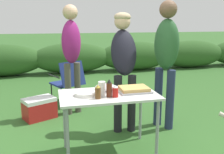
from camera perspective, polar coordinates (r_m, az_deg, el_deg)
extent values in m
plane|color=#336028|center=(3.12, -0.74, -17.03)|extent=(60.00, 60.00, 0.00)
ellipsoid|color=#2D5623|center=(7.74, -24.02, 3.48)|extent=(2.40, 0.90, 0.90)
ellipsoid|color=#2D5623|center=(7.63, -9.08, 4.31)|extent=(2.40, 0.90, 0.90)
ellipsoid|color=#2D5623|center=(8.04, 5.31, 4.84)|extent=(2.40, 0.90, 0.90)
ellipsoid|color=#2D5623|center=(8.89, 17.64, 5.05)|extent=(2.40, 0.90, 0.90)
cube|color=silver|center=(2.83, -0.78, -4.11)|extent=(1.10, 0.64, 0.02)
cylinder|color=gray|center=(2.65, -10.09, -14.13)|extent=(0.04, 0.04, 0.71)
cylinder|color=gray|center=(2.87, 10.31, -12.00)|extent=(0.04, 0.04, 0.71)
cylinder|color=gray|center=(3.14, -10.77, -9.74)|extent=(0.04, 0.04, 0.71)
cylinder|color=gray|center=(3.33, 6.52, -8.30)|extent=(0.04, 0.04, 0.71)
cube|color=#9E9EA3|center=(2.92, 5.03, -3.14)|extent=(0.37, 0.29, 0.02)
cube|color=tan|center=(2.91, 5.04, -2.61)|extent=(0.32, 0.25, 0.04)
cylinder|color=white|center=(2.78, -6.06, -3.80)|extent=(0.24, 0.24, 0.04)
ellipsoid|color=silver|center=(2.96, -1.47, -2.34)|extent=(0.25, 0.25, 0.07)
cylinder|color=white|center=(2.74, -2.34, -2.68)|extent=(0.08, 0.08, 0.16)
cylinder|color=red|center=(2.70, 0.76, -3.50)|extent=(0.06, 0.06, 0.11)
cone|color=white|center=(2.68, 0.76, -2.12)|extent=(0.06, 0.06, 0.03)
cylinder|color=brown|center=(2.64, -3.25, -3.70)|extent=(0.06, 0.06, 0.12)
cone|color=gold|center=(2.62, -3.27, -2.10)|extent=(0.05, 0.05, 0.03)
cylinder|color=#562314|center=(2.70, -0.65, -2.97)|extent=(0.06, 0.06, 0.15)
cone|color=black|center=(2.67, -0.65, -0.94)|extent=(0.05, 0.05, 0.04)
cylinder|color=black|center=(3.51, 1.35, -6.22)|extent=(0.11, 0.11, 0.81)
cylinder|color=black|center=(3.55, 4.51, -6.06)|extent=(0.11, 0.11, 0.81)
ellipsoid|color=black|center=(3.48, 2.68, 5.66)|extent=(0.40, 0.52, 0.71)
sphere|color=#DBAD89|center=(3.58, 2.38, 12.54)|extent=(0.22, 0.22, 0.22)
ellipsoid|color=tan|center=(3.58, 2.39, 13.53)|extent=(0.24, 0.24, 0.13)
cylinder|color=#4C473D|center=(4.22, -9.99, -2.81)|extent=(0.11, 0.11, 0.86)
cylinder|color=#4C473D|center=(4.30, -7.87, -2.43)|extent=(0.11, 0.11, 0.86)
ellipsoid|color=#931E70|center=(4.12, -9.30, 7.91)|extent=(0.40, 0.35, 0.70)
sphere|color=#DBAD89|center=(4.11, -9.54, 14.42)|extent=(0.24, 0.24, 0.24)
cylinder|color=#232D4C|center=(3.80, 10.51, -4.50)|extent=(0.12, 0.12, 0.87)
cylinder|color=#232D4C|center=(3.69, 13.12, -5.12)|extent=(0.12, 0.12, 0.87)
ellipsoid|color=#28562D|center=(3.59, 12.36, 7.31)|extent=(0.42, 0.46, 0.71)
sphere|color=brown|center=(3.58, 12.73, 14.88)|extent=(0.24, 0.24, 0.24)
cube|color=navy|center=(4.81, -10.58, -1.46)|extent=(0.61, 0.61, 0.03)
cube|color=navy|center=(4.52, -9.00, 0.67)|extent=(0.49, 0.34, 0.44)
cylinder|color=black|center=(4.61, -11.47, -4.66)|extent=(0.02, 0.02, 0.38)
cylinder|color=black|center=(4.79, -7.24, -3.82)|extent=(0.02, 0.02, 0.38)
cylinder|color=black|center=(4.95, -13.64, -3.55)|extent=(0.02, 0.02, 0.38)
cylinder|color=black|center=(5.13, -9.61, -2.80)|extent=(0.02, 0.02, 0.38)
cylinder|color=black|center=(4.67, -13.14, 0.20)|extent=(0.20, 0.38, 0.02)
cylinder|color=black|center=(4.89, -8.30, 0.94)|extent=(0.20, 0.38, 0.02)
cube|color=#B21E1E|center=(4.23, -16.22, -7.24)|extent=(0.57, 0.50, 0.28)
cube|color=silver|center=(4.17, -16.37, -5.04)|extent=(0.57, 0.50, 0.06)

